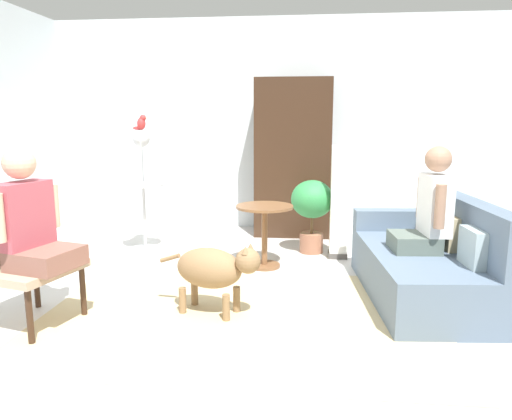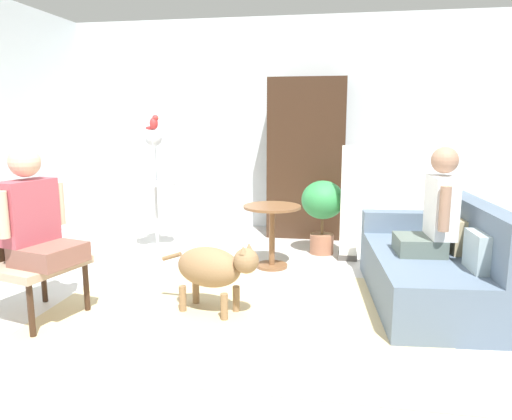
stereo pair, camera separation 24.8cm
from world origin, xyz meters
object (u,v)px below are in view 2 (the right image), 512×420
(armoire_cabinet, at_px, (307,158))
(couch, at_px, (435,266))
(person_on_couch, at_px, (435,212))
(armchair, at_px, (23,249))
(potted_plant, at_px, (323,206))
(bird_cage_stand, at_px, (155,182))
(parrot, at_px, (154,123))
(dog, at_px, (213,267))
(person_on_armchair, at_px, (35,218))
(column_lamp, at_px, (349,204))
(round_end_table, at_px, (272,225))

(armoire_cabinet, bearing_deg, couch, -60.46)
(person_on_couch, bearing_deg, armoire_cabinet, 118.38)
(armchair, bearing_deg, potted_plant, 45.30)
(bird_cage_stand, relative_size, parrot, 8.02)
(couch, relative_size, armchair, 2.01)
(person_on_couch, relative_size, dog, 1.03)
(dog, relative_size, parrot, 4.90)
(potted_plant, height_order, armoire_cabinet, armoire_cabinet)
(dog, height_order, bird_cage_stand, bird_cage_stand)
(armchair, height_order, potted_plant, armchair)
(person_on_armchair, bearing_deg, person_on_couch, 16.77)
(person_on_armchair, bearing_deg, column_lamp, 41.74)
(potted_plant, bearing_deg, person_on_armchair, -132.15)
(couch, relative_size, round_end_table, 2.82)
(potted_plant, bearing_deg, armchair, -134.70)
(person_on_couch, bearing_deg, column_lamp, 119.97)
(couch, bearing_deg, person_on_armchair, -162.83)
(column_lamp, bearing_deg, dog, -121.61)
(round_end_table, distance_m, parrot, 1.78)
(parrot, xyz_separation_m, column_lamp, (2.15, -0.02, -0.84))
(round_end_table, xyz_separation_m, potted_plant, (0.47, 0.61, 0.10))
(person_on_couch, height_order, round_end_table, person_on_couch)
(armchair, relative_size, person_on_couch, 1.03)
(round_end_table, distance_m, dog, 1.27)
(person_on_armchair, relative_size, armoire_cabinet, 0.43)
(couch, distance_m, potted_plant, 1.63)
(person_on_couch, xyz_separation_m, person_on_armchair, (-2.93, -0.88, 0.02))
(couch, bearing_deg, potted_plant, 127.56)
(bird_cage_stand, height_order, armoire_cabinet, armoire_cabinet)
(person_on_couch, bearing_deg, armchair, -164.65)
(person_on_couch, height_order, dog, person_on_couch)
(person_on_armchair, xyz_separation_m, parrot, (0.12, 2.05, 0.66))
(armchair, distance_m, armoire_cabinet, 3.61)
(person_on_couch, distance_m, round_end_table, 1.61)
(parrot, bearing_deg, person_on_armchair, -93.39)
(armoire_cabinet, bearing_deg, bird_cage_stand, -147.42)
(parrot, height_order, armoire_cabinet, armoire_cabinet)
(couch, bearing_deg, bird_cage_stand, 158.40)
(armchair, xyz_separation_m, dog, (1.38, 0.31, -0.16))
(person_on_armchair, relative_size, column_lamp, 0.70)
(round_end_table, bearing_deg, dog, -102.59)
(person_on_couch, height_order, potted_plant, person_on_couch)
(parrot, distance_m, armoire_cabinet, 1.97)
(person_on_couch, xyz_separation_m, armoire_cabinet, (-1.19, 2.20, 0.23))
(armchair, relative_size, bird_cage_stand, 0.65)
(couch, xyz_separation_m, armchair, (-3.11, -0.88, 0.23))
(person_on_couch, height_order, column_lamp, person_on_couch)
(couch, relative_size, parrot, 10.52)
(person_on_couch, distance_m, dog, 1.82)
(person_on_couch, relative_size, armoire_cabinet, 0.44)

